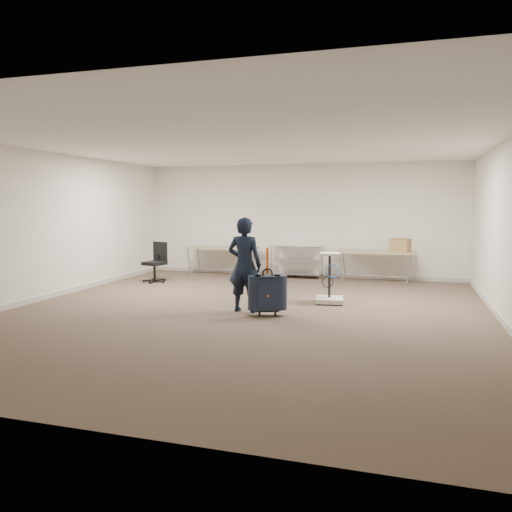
% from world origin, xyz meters
% --- Properties ---
extents(ground, '(9.00, 9.00, 0.00)m').
position_xyz_m(ground, '(0.00, 0.00, 0.00)').
color(ground, '#4D3A2E').
rests_on(ground, ground).
extents(room_shell, '(8.00, 9.00, 9.00)m').
position_xyz_m(room_shell, '(0.00, 1.38, 0.05)').
color(room_shell, white).
rests_on(room_shell, ground).
extents(folding_table_left, '(1.80, 0.75, 0.73)m').
position_xyz_m(folding_table_left, '(-1.90, 3.95, 0.68)').
color(folding_table_left, '#9C8660').
rests_on(folding_table_left, ground).
extents(folding_table_right, '(1.80, 0.75, 0.73)m').
position_xyz_m(folding_table_right, '(1.90, 3.95, 0.68)').
color(folding_table_right, '#9C8660').
rests_on(folding_table_right, ground).
extents(wire_shelf, '(1.22, 0.47, 0.80)m').
position_xyz_m(wire_shelf, '(0.00, 4.20, 0.44)').
color(wire_shelf, silver).
rests_on(wire_shelf, ground).
extents(person, '(0.60, 0.40, 1.60)m').
position_xyz_m(person, '(-0.03, 0.10, 0.80)').
color(person, black).
rests_on(person, ground).
extents(suitcase, '(0.47, 0.37, 1.11)m').
position_xyz_m(suitcase, '(0.43, -0.12, 0.38)').
color(suitcase, black).
rests_on(suitcase, ground).
extents(office_chair, '(0.56, 0.56, 0.93)m').
position_xyz_m(office_chair, '(-3.01, 2.56, 0.28)').
color(office_chair, black).
rests_on(office_chair, ground).
extents(equipment_cart, '(0.57, 0.57, 0.93)m').
position_xyz_m(equipment_cart, '(1.24, 1.24, 0.24)').
color(equipment_cart, beige).
rests_on(equipment_cart, ground).
extents(cardboard_box, '(0.48, 0.42, 0.30)m').
position_xyz_m(cardboard_box, '(2.45, 3.97, 0.88)').
color(cardboard_box, brown).
rests_on(cardboard_box, folding_table_right).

